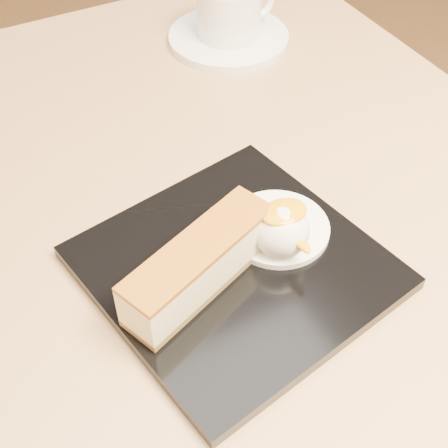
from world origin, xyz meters
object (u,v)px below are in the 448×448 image
cheesecake (200,264)px  saucer (229,38)px  coffee_cup (230,9)px  ice_cream_scoop (281,230)px  dessert_plate (235,267)px  table (162,313)px

cheesecake → saucer: 0.40m
cheesecake → saucer: (0.21, 0.34, -0.03)m
coffee_cup → ice_cream_scoop: bearing=-113.5°
dessert_plate → ice_cream_scoop: (0.04, -0.00, 0.03)m
coffee_cup → table: bearing=-133.6°
dessert_plate → cheesecake: 0.05m
dessert_plate → cheesecake: bearing=-171.9°
dessert_plate → coffee_cup: coffee_cup is taller
table → dessert_plate: (0.04, -0.10, 0.16)m
table → saucer: 0.35m
ice_cream_scoop → coffee_cup: coffee_cup is taller
table → cheesecake: cheesecake is taller
cheesecake → coffee_cup: 0.40m
table → saucer: bearing=48.4°
cheesecake → coffee_cup: (0.21, 0.34, 0.01)m
table → coffee_cup: coffee_cup is taller
ice_cream_scoop → table: bearing=126.8°
ice_cream_scoop → coffee_cup: 0.36m
dessert_plate → ice_cream_scoop: ice_cream_scoop is taller
table → ice_cream_scoop: ice_cream_scoop is taller
ice_cream_scoop → saucer: (0.13, 0.34, -0.03)m
cheesecake → coffee_cup: coffee_cup is taller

